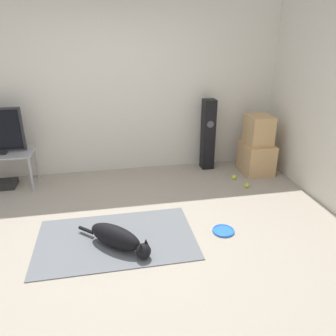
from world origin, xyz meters
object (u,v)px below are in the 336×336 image
Objects in this scene: frisbee at (223,231)px; floor_speaker at (208,135)px; tennis_ball_near_speaker at (234,177)px; game_console at (3,184)px; cardboard_box_lower at (256,158)px; dog at (118,238)px; cardboard_box_upper at (259,130)px; tennis_ball_by_boxes at (247,185)px.

floor_speaker is (0.37, 1.86, 0.55)m from frisbee.
floor_speaker is at bearing 117.60° from tennis_ball_near_speaker.
game_console reaches higher than frisbee.
cardboard_box_lower is at bearing -24.77° from floor_speaker.
cardboard_box_lower is (2.27, 1.61, 0.11)m from dog.
cardboard_box_upper is at bearing 26.89° from tennis_ball_near_speaker.
dog reaches higher than tennis_ball_near_speaker.
cardboard_box_upper is 0.82m from tennis_ball_near_speaker.
dog is at bearing -150.08° from tennis_ball_by_boxes.
dog reaches higher than tennis_ball_by_boxes.
tennis_ball_by_boxes is at bearing 29.92° from dog.
dog is 2.96× the size of frisbee.
tennis_ball_near_speaker is 0.18× the size of game_console.
cardboard_box_lower is 3.85m from game_console.
dog is 2.53m from floor_speaker.
floor_speaker is (-0.71, 0.31, -0.13)m from cardboard_box_upper.
floor_speaker is 17.13× the size of tennis_ball_by_boxes.
frisbee is at bearing 3.78° from dog.
tennis_ball_by_boxes is at bearing -67.12° from floor_speaker.
floor_speaker is at bearing 51.16° from dog.
frisbee is 0.56× the size of cardboard_box_upper.
tennis_ball_by_boxes is (0.73, 1.02, 0.02)m from frisbee.
dog is at bearing -144.71° from cardboard_box_lower.
floor_speaker is 3.16× the size of game_console.
dog is 2.79m from cardboard_box_lower.
cardboard_box_lower reaches higher than tennis_ball_by_boxes.
tennis_ball_near_speaker is (0.28, -0.53, -0.53)m from floor_speaker.
frisbee is at bearing -31.88° from game_console.
tennis_ball_near_speaker is (1.84, 1.41, -0.09)m from dog.
floor_speaker reaches higher than tennis_ball_by_boxes.
cardboard_box_upper reaches higher than frisbee.
floor_speaker reaches higher than cardboard_box_upper.
cardboard_box_upper is at bearing -2.47° from game_console.
tennis_ball_near_speaker is at bearing 103.87° from tennis_ball_by_boxes.
floor_speaker reaches higher than game_console.
game_console is (-3.13, -0.15, -0.52)m from floor_speaker.
floor_speaker reaches higher than cardboard_box_lower.
cardboard_box_lower is 0.46m from cardboard_box_upper.
frisbee is 1.98m from floor_speaker.
cardboard_box_upper is 0.79m from floor_speaker.
tennis_ball_by_boxes and tennis_ball_near_speaker have the same top height.
frisbee is at bearing -125.38° from cardboard_box_lower.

